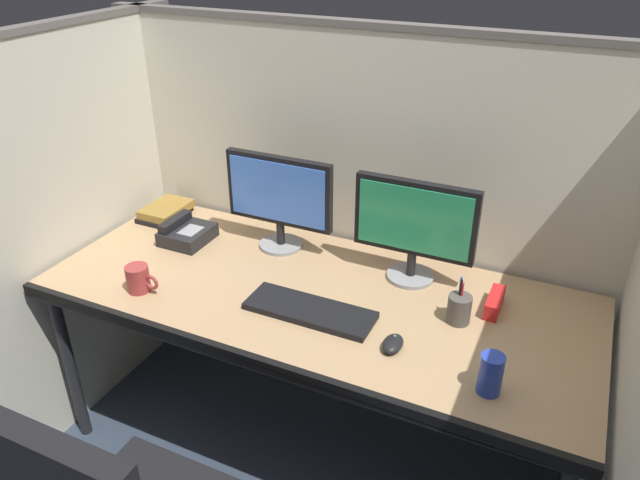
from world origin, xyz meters
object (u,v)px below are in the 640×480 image
at_px(computer_mouse, 393,344).
at_px(monitor_right, 414,225).
at_px(coffee_mug, 139,279).
at_px(soda_can, 491,374).
at_px(monitor_left, 279,196).
at_px(desk_phone, 186,233).
at_px(book_stack, 166,211).
at_px(red_stapler, 495,302).
at_px(desk, 312,305).
at_px(keyboard_main, 310,311).
at_px(pen_cup, 459,309).

bearing_deg(computer_mouse, monitor_right, 100.27).
height_order(coffee_mug, soda_can, soda_can).
bearing_deg(monitor_left, desk_phone, -162.07).
bearing_deg(monitor_left, monitor_right, -0.84).
height_order(computer_mouse, soda_can, soda_can).
xyz_separation_m(monitor_left, book_stack, (-0.57, 0.02, -0.19)).
relative_size(red_stapler, soda_can, 1.23).
xyz_separation_m(monitor_right, coffee_mug, (-0.83, -0.48, -0.17)).
relative_size(desk, computer_mouse, 19.79).
relative_size(book_stack, soda_can, 1.77).
relative_size(book_stack, desk_phone, 1.14).
distance_m(keyboard_main, computer_mouse, 0.31).
height_order(book_stack, coffee_mug, coffee_mug).
height_order(monitor_left, pen_cup, monitor_left).
bearing_deg(book_stack, coffee_mug, -60.99).
xyz_separation_m(red_stapler, pen_cup, (-0.09, -0.11, 0.02)).
bearing_deg(soda_can, red_stapler, 98.60).
bearing_deg(monitor_right, red_stapler, -13.01).
distance_m(monitor_right, soda_can, 0.62).
bearing_deg(computer_mouse, desk_phone, 163.03).
distance_m(desk, soda_can, 0.69).
xyz_separation_m(book_stack, red_stapler, (1.42, -0.10, 0.00)).
relative_size(desk_phone, soda_can, 1.56).
relative_size(book_stack, red_stapler, 1.44).
relative_size(keyboard_main, book_stack, 1.99).
distance_m(red_stapler, desk_phone, 1.21).
distance_m(computer_mouse, soda_can, 0.31).
bearing_deg(monitor_right, keyboard_main, -123.54).
bearing_deg(keyboard_main, computer_mouse, -10.45).
height_order(desk, desk_phone, desk_phone).
bearing_deg(monitor_left, soda_can, -27.91).
bearing_deg(monitor_left, red_stapler, -5.40).
bearing_deg(red_stapler, monitor_right, 166.99).
bearing_deg(soda_can, monitor_left, 152.09).
bearing_deg(book_stack, monitor_left, -2.01).
xyz_separation_m(computer_mouse, pen_cup, (0.15, 0.22, 0.03)).
bearing_deg(keyboard_main, book_stack, 156.66).
bearing_deg(desk_phone, monitor_left, 17.93).
relative_size(desk, coffee_mug, 15.08).
relative_size(desk, desk_phone, 10.00).
bearing_deg(keyboard_main, soda_can, -11.41).
distance_m(desk, book_stack, 0.88).
height_order(keyboard_main, computer_mouse, computer_mouse).
height_order(red_stapler, coffee_mug, coffee_mug).
distance_m(desk, desk_phone, 0.64).
height_order(computer_mouse, desk_phone, desk_phone).
relative_size(coffee_mug, soda_can, 1.03).
distance_m(monitor_left, book_stack, 0.60).
xyz_separation_m(monitor_right, book_stack, (-1.11, 0.03, -0.19)).
bearing_deg(monitor_left, coffee_mug, -121.22).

